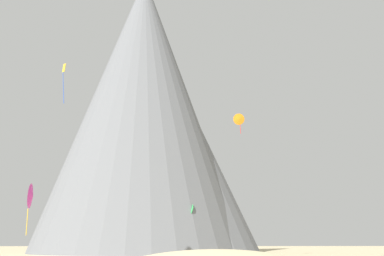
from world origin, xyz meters
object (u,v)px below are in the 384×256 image
at_px(kite_green_low, 190,211).
at_px(rock_massif, 147,127).
at_px(kite_gold_mid, 64,76).
at_px(kite_orange_mid, 239,119).
at_px(kite_magenta_low, 32,196).

bearing_deg(kite_green_low, rock_massif, -168.04).
height_order(rock_massif, kite_gold_mid, rock_massif).
bearing_deg(kite_orange_mid, rock_massif, 118.82).
xyz_separation_m(kite_magenta_low, kite_green_low, (16.78, 39.74, 1.03)).
xyz_separation_m(kite_green_low, kite_orange_mid, (7.72, -9.25, 14.35)).
relative_size(kite_green_low, kite_orange_mid, 0.76).
bearing_deg(kite_magenta_low, rock_massif, -12.20).
height_order(kite_green_low, kite_orange_mid, kite_orange_mid).
xyz_separation_m(kite_gold_mid, kite_green_low, (17.54, 25.95, -15.80)).
bearing_deg(rock_massif, kite_green_low, -63.26).
relative_size(rock_massif, kite_magenta_low, 12.68).
bearing_deg(kite_gold_mid, kite_green_low, -28.00).
xyz_separation_m(kite_gold_mid, kite_orange_mid, (25.26, 16.70, -1.45)).
distance_m(rock_massif, kite_gold_mid, 44.11).
distance_m(rock_massif, kite_green_low, 26.99).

